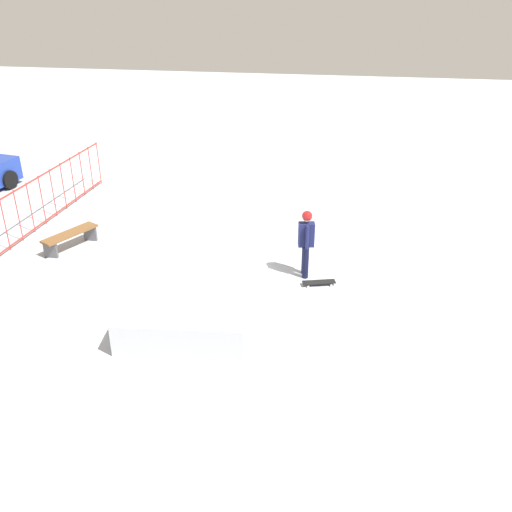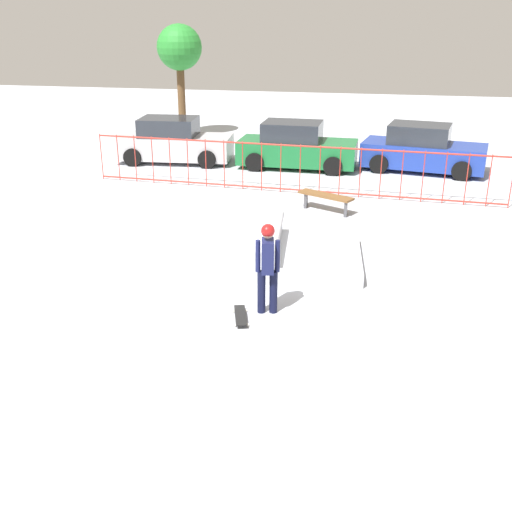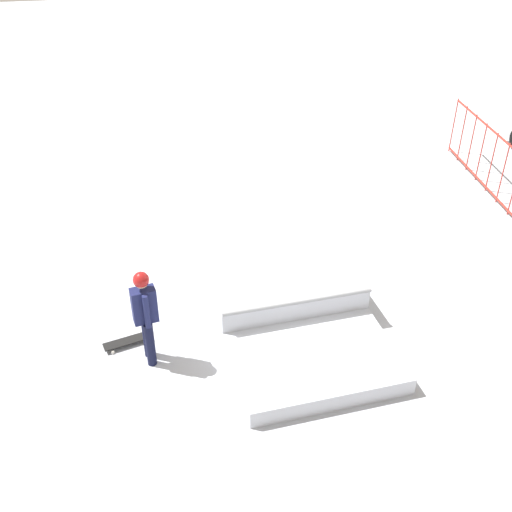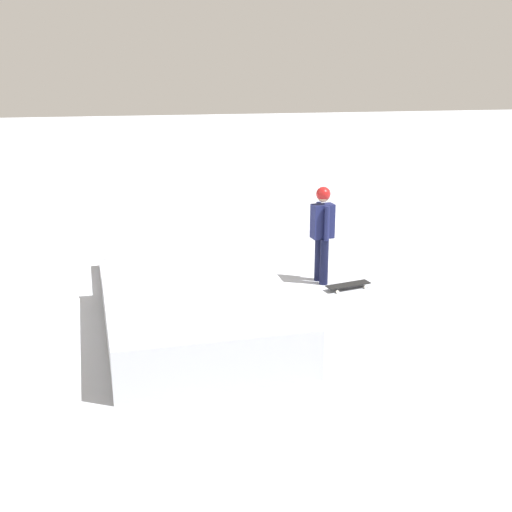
# 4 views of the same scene
# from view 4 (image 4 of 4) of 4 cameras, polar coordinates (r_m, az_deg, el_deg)

# --- Properties ---
(ground_plane) EXTENTS (60.00, 60.00, 0.00)m
(ground_plane) POSITION_cam_4_polar(r_m,az_deg,el_deg) (11.33, -6.02, -4.01)
(ground_plane) COLOR #B2B7C1
(skate_ramp) EXTENTS (5.61, 3.06, 0.74)m
(skate_ramp) POSITION_cam_4_polar(r_m,az_deg,el_deg) (10.50, -5.28, -3.92)
(skate_ramp) COLOR silver
(skate_ramp) RESTS_ON ground
(skater) EXTENTS (0.43, 0.41, 1.73)m
(skater) POSITION_cam_4_polar(r_m,az_deg,el_deg) (12.06, 5.50, 2.36)
(skater) COLOR black
(skater) RESTS_ON ground
(skateboard) EXTENTS (0.41, 0.82, 0.09)m
(skateboard) POSITION_cam_4_polar(r_m,az_deg,el_deg) (12.05, 7.61, -2.38)
(skateboard) COLOR black
(skateboard) RESTS_ON ground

